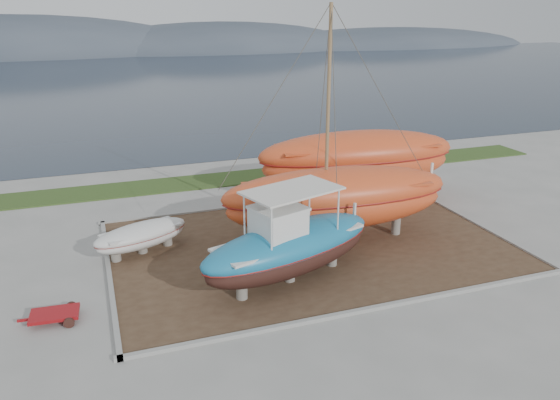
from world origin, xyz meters
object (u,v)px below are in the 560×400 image
object	(u,v)px
white_dinghy	(142,239)
red_trailer	(55,317)
orange_sailboat	(339,130)
blue_caique	(290,237)
orange_bare_hull	(357,166)

from	to	relation	value
white_dinghy	red_trailer	size ratio (longest dim) A/B	1.79
orange_sailboat	red_trailer	bearing A→B (deg)	-161.43
blue_caique	orange_sailboat	distance (m)	5.80
white_dinghy	orange_bare_hull	distance (m)	13.24
blue_caique	orange_bare_hull	distance (m)	11.14
blue_caique	red_trailer	world-z (taller)	blue_caique
blue_caique	orange_bare_hull	bearing A→B (deg)	30.92
orange_bare_hull	red_trailer	xyz separation A→B (m)	(-16.27, -8.37, -1.80)
blue_caique	orange_bare_hull	size ratio (longest dim) A/B	0.69
blue_caique	red_trailer	xyz separation A→B (m)	(-8.97, 0.04, -1.84)
blue_caique	red_trailer	size ratio (longest dim) A/B	3.25
orange_bare_hull	red_trailer	size ratio (longest dim) A/B	4.68
blue_caique	orange_bare_hull	xyz separation A→B (m)	(7.30, 8.41, -0.04)
orange_sailboat	red_trailer	distance (m)	13.88
white_dinghy	red_trailer	distance (m)	5.99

